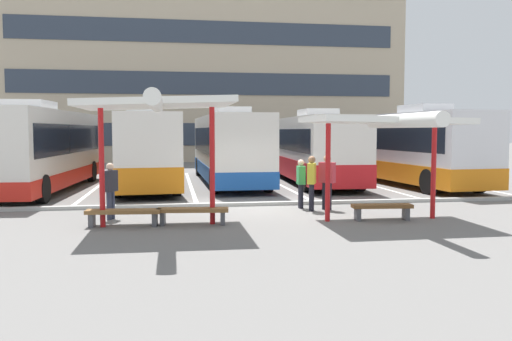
{
  "coord_description": "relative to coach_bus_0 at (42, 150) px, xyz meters",
  "views": [
    {
      "loc": [
        -2.86,
        -16.84,
        2.5
      ],
      "look_at": [
        0.2,
        2.57,
        1.03
      ],
      "focal_mm": 37.37,
      "sensor_mm": 36.0,
      "label": 1
    }
  ],
  "objects": [
    {
      "name": "lane_stripe_5",
      "position": [
        18.44,
        1.29,
        -1.71
      ],
      "size": [
        0.16,
        14.0,
        0.01
      ],
      "primitive_type": "cube",
      "color": "white",
      "rests_on": "ground"
    },
    {
      "name": "waiting_passenger_3",
      "position": [
        9.4,
        -6.52,
        -0.82
      ],
      "size": [
        0.25,
        0.47,
        1.58
      ],
      "color": "black",
      "rests_on": "ground"
    },
    {
      "name": "waiting_passenger_1",
      "position": [
        10.14,
        -6.97,
        -0.7
      ],
      "size": [
        0.52,
        0.49,
        1.74
      ],
      "color": "black",
      "rests_on": "ground"
    },
    {
      "name": "coach_bus_3",
      "position": [
        12.0,
        2.2,
        -0.13
      ],
      "size": [
        2.9,
        12.06,
        3.48
      ],
      "color": "silver",
      "rests_on": "ground"
    },
    {
      "name": "coach_bus_2",
      "position": [
        7.97,
        2.31,
        -0.07
      ],
      "size": [
        2.7,
        11.87,
        3.54
      ],
      "color": "silver",
      "rests_on": "ground"
    },
    {
      "name": "coach_bus_1",
      "position": [
        4.01,
        1.47,
        -0.1
      ],
      "size": [
        3.44,
        11.86,
        3.54
      ],
      "color": "silver",
      "rests_on": "ground"
    },
    {
      "name": "lane_stripe_0",
      "position": [
        -2.09,
        1.29,
        -1.71
      ],
      "size": [
        0.16,
        14.0,
        0.01
      ],
      "primitive_type": "cube",
      "color": "white",
      "rests_on": "ground"
    },
    {
      "name": "lane_stripe_3",
      "position": [
        10.23,
        1.29,
        -1.71
      ],
      "size": [
        0.16,
        14.0,
        0.01
      ],
      "primitive_type": "cube",
      "color": "white",
      "rests_on": "ground"
    },
    {
      "name": "lane_stripe_1",
      "position": [
        2.02,
        1.29,
        -1.71
      ],
      "size": [
        0.16,
        14.0,
        0.01
      ],
      "primitive_type": "cube",
      "color": "white",
      "rests_on": "ground"
    },
    {
      "name": "platform_kerb",
      "position": [
        8.18,
        -5.73,
        -1.66
      ],
      "size": [
        44.0,
        0.24,
        0.12
      ],
      "primitive_type": "cube",
      "color": "#ADADA8",
      "rests_on": "ground"
    },
    {
      "name": "coach_bus_4",
      "position": [
        16.09,
        0.02,
        -0.04
      ],
      "size": [
        3.22,
        10.67,
        3.63
      ],
      "color": "silver",
      "rests_on": "ground"
    },
    {
      "name": "bench_2",
      "position": [
        11.09,
        -9.13,
        -1.38
      ],
      "size": [
        1.71,
        0.56,
        0.45
      ],
      "color": "brown",
      "rests_on": "ground"
    },
    {
      "name": "waiting_passenger_2",
      "position": [
        3.58,
        -7.79,
        -0.8
      ],
      "size": [
        0.41,
        0.51,
        1.6
      ],
      "color": "#33384C",
      "rests_on": "ground"
    },
    {
      "name": "bench_0",
      "position": [
        4.04,
        -9.03,
        -1.38
      ],
      "size": [
        1.95,
        0.59,
        0.45
      ],
      "color": "brown",
      "rests_on": "ground"
    },
    {
      "name": "coach_bus_0",
      "position": [
        0.0,
        0.0,
        0.0
      ],
      "size": [
        3.21,
        11.39,
        3.65
      ],
      "color": "silver",
      "rests_on": "ground"
    },
    {
      "name": "lane_stripe_2",
      "position": [
        6.12,
        1.29,
        -1.71
      ],
      "size": [
        0.16,
        14.0,
        0.01
      ],
      "primitive_type": "cube",
      "color": "white",
      "rests_on": "ground"
    },
    {
      "name": "terminal_building",
      "position": [
        8.21,
        25.66,
        6.35
      ],
      "size": [
        32.98,
        12.45,
        18.86
      ],
      "color": "tan",
      "rests_on": "ground"
    },
    {
      "name": "lane_stripe_4",
      "position": [
        14.33,
        1.29,
        -1.71
      ],
      "size": [
        0.16,
        14.0,
        0.01
      ],
      "primitive_type": "cube",
      "color": "white",
      "rests_on": "ground"
    },
    {
      "name": "waiting_shelter_1",
      "position": [
        11.09,
        -9.33,
        1.0
      ],
      "size": [
        4.11,
        4.81,
        2.93
      ],
      "color": "red",
      "rests_on": "ground"
    },
    {
      "name": "bench_1",
      "position": [
        5.84,
        -9.05,
        -1.38
      ],
      "size": [
        1.92,
        0.62,
        0.45
      ],
      "color": "brown",
      "rests_on": "ground"
    },
    {
      "name": "waiting_passenger_0",
      "position": [
        9.6,
        -7.12,
        -0.72
      ],
      "size": [
        0.39,
        0.54,
        1.72
      ],
      "color": "black",
      "rests_on": "ground"
    },
    {
      "name": "waiting_shelter_0",
      "position": [
        4.94,
        -9.27,
        1.41
      ],
      "size": [
        3.86,
        5.16,
        3.35
      ],
      "color": "red",
      "rests_on": "ground"
    },
    {
      "name": "ground_plane",
      "position": [
        8.18,
        -6.3,
        -1.72
      ],
      "size": [
        160.0,
        160.0,
        0.0
      ],
      "primitive_type": "plane",
      "color": "slate"
    }
  ]
}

